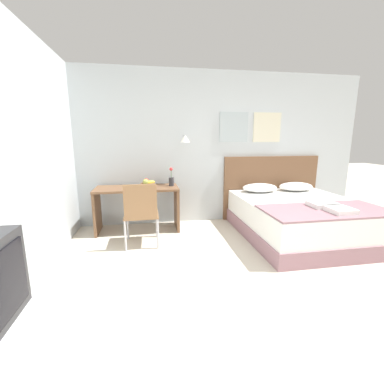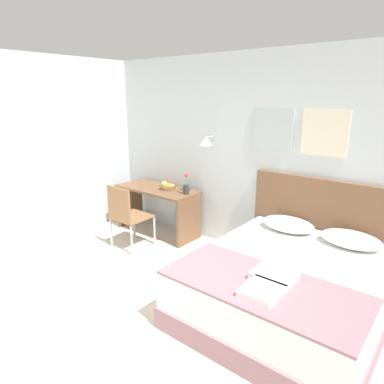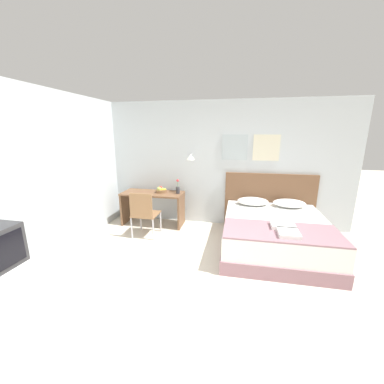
{
  "view_description": "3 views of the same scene",
  "coord_description": "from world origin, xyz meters",
  "px_view_note": "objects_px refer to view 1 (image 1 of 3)",
  "views": [
    {
      "loc": [
        -1.18,
        -1.79,
        1.51
      ],
      "look_at": [
        -0.53,
        1.98,
        0.7
      ],
      "focal_mm": 24.0,
      "sensor_mm": 36.0,
      "label": 1
    },
    {
      "loc": [
        2.25,
        -1.23,
        2.11
      ],
      "look_at": [
        -0.22,
        1.83,
        0.99
      ],
      "focal_mm": 32.0,
      "sensor_mm": 36.0,
      "label": 2
    },
    {
      "loc": [
        0.45,
        -2.32,
        2.0
      ],
      "look_at": [
        -0.32,
        1.57,
        1.0
      ],
      "focal_mm": 22.0,
      "sensor_mm": 36.0,
      "label": 3
    }
  ],
  "objects_px": {
    "folded_towel_near_foot": "(323,204)",
    "flower_vase": "(171,180)",
    "bed": "(300,219)",
    "throw_blanket": "(327,210)",
    "headboard": "(271,187)",
    "pillow_left": "(260,188)",
    "desk_chair": "(141,210)",
    "folded_towel_mid_bed": "(340,210)",
    "fruit_bowl": "(147,183)",
    "pillow_right": "(296,187)",
    "desk": "(137,200)"
  },
  "relations": [
    {
      "from": "pillow_left",
      "to": "desk",
      "type": "distance_m",
      "value": 2.14
    },
    {
      "from": "throw_blanket",
      "to": "desk",
      "type": "distance_m",
      "value": 2.8
    },
    {
      "from": "desk_chair",
      "to": "pillow_right",
      "type": "bearing_deg",
      "value": 14.52
    },
    {
      "from": "folded_towel_mid_bed",
      "to": "throw_blanket",
      "type": "bearing_deg",
      "value": 117.89
    },
    {
      "from": "bed",
      "to": "folded_towel_near_foot",
      "type": "height_order",
      "value": "folded_towel_near_foot"
    },
    {
      "from": "headboard",
      "to": "desk",
      "type": "height_order",
      "value": "headboard"
    },
    {
      "from": "throw_blanket",
      "to": "desk",
      "type": "xyz_separation_m",
      "value": [
        -2.48,
        1.29,
        -0.06
      ]
    },
    {
      "from": "desk",
      "to": "pillow_right",
      "type": "bearing_deg",
      "value": 0.39
    },
    {
      "from": "folded_towel_near_foot",
      "to": "flower_vase",
      "type": "bearing_deg",
      "value": 148.95
    },
    {
      "from": "headboard",
      "to": "folded_towel_near_foot",
      "type": "distance_m",
      "value": 1.45
    },
    {
      "from": "throw_blanket",
      "to": "folded_towel_mid_bed",
      "type": "relative_size",
      "value": 5.24
    },
    {
      "from": "pillow_left",
      "to": "fruit_bowl",
      "type": "xyz_separation_m",
      "value": [
        -1.96,
        0.04,
        0.13
      ]
    },
    {
      "from": "folded_towel_near_foot",
      "to": "pillow_right",
      "type": "bearing_deg",
      "value": 75.23
    },
    {
      "from": "throw_blanket",
      "to": "fruit_bowl",
      "type": "distance_m",
      "value": 2.68
    },
    {
      "from": "pillow_left",
      "to": "flower_vase",
      "type": "relative_size",
      "value": 1.99
    },
    {
      "from": "flower_vase",
      "to": "folded_towel_mid_bed",
      "type": "bearing_deg",
      "value": -36.17
    },
    {
      "from": "desk_chair",
      "to": "folded_towel_mid_bed",
      "type": "bearing_deg",
      "value": -16.38
    },
    {
      "from": "bed",
      "to": "folded_towel_near_foot",
      "type": "xyz_separation_m",
      "value": [
        0.04,
        -0.43,
        0.34
      ]
    },
    {
      "from": "headboard",
      "to": "pillow_left",
      "type": "relative_size",
      "value": 2.99
    },
    {
      "from": "headboard",
      "to": "flower_vase",
      "type": "distance_m",
      "value": 1.95
    },
    {
      "from": "desk",
      "to": "desk_chair",
      "type": "height_order",
      "value": "desk_chair"
    },
    {
      "from": "pillow_right",
      "to": "throw_blanket",
      "type": "height_order",
      "value": "pillow_right"
    },
    {
      "from": "pillow_left",
      "to": "fruit_bowl",
      "type": "height_order",
      "value": "fruit_bowl"
    },
    {
      "from": "throw_blanket",
      "to": "fruit_bowl",
      "type": "height_order",
      "value": "fruit_bowl"
    },
    {
      "from": "pillow_right",
      "to": "folded_towel_mid_bed",
      "type": "distance_m",
      "value": 1.47
    },
    {
      "from": "bed",
      "to": "throw_blanket",
      "type": "relative_size",
      "value": 1.18
    },
    {
      "from": "folded_towel_near_foot",
      "to": "desk",
      "type": "distance_m",
      "value": 2.78
    },
    {
      "from": "pillow_right",
      "to": "folded_towel_near_foot",
      "type": "relative_size",
      "value": 1.76
    },
    {
      "from": "throw_blanket",
      "to": "folded_towel_near_foot",
      "type": "height_order",
      "value": "folded_towel_near_foot"
    },
    {
      "from": "pillow_right",
      "to": "fruit_bowl",
      "type": "bearing_deg",
      "value": 179.21
    },
    {
      "from": "folded_towel_mid_bed",
      "to": "desk",
      "type": "distance_m",
      "value": 2.93
    },
    {
      "from": "flower_vase",
      "to": "headboard",
      "type": "bearing_deg",
      "value": 7.98
    },
    {
      "from": "pillow_left",
      "to": "flower_vase",
      "type": "bearing_deg",
      "value": 179.56
    },
    {
      "from": "bed",
      "to": "desk",
      "type": "xyz_separation_m",
      "value": [
        -2.48,
        0.72,
        0.24
      ]
    },
    {
      "from": "bed",
      "to": "flower_vase",
      "type": "distance_m",
      "value": 2.13
    },
    {
      "from": "throw_blanket",
      "to": "folded_towel_near_foot",
      "type": "distance_m",
      "value": 0.15
    },
    {
      "from": "pillow_left",
      "to": "desk",
      "type": "height_order",
      "value": "desk"
    },
    {
      "from": "folded_towel_near_foot",
      "to": "flower_vase",
      "type": "xyz_separation_m",
      "value": [
        -1.96,
        1.18,
        0.21
      ]
    },
    {
      "from": "folded_towel_near_foot",
      "to": "fruit_bowl",
      "type": "distance_m",
      "value": 2.65
    },
    {
      "from": "folded_towel_near_foot",
      "to": "desk_chair",
      "type": "distance_m",
      "value": 2.49
    },
    {
      "from": "folded_towel_mid_bed",
      "to": "flower_vase",
      "type": "height_order",
      "value": "flower_vase"
    },
    {
      "from": "desk_chair",
      "to": "pillow_left",
      "type": "bearing_deg",
      "value": 19.13
    },
    {
      "from": "pillow_right",
      "to": "folded_towel_near_foot",
      "type": "distance_m",
      "value": 1.21
    },
    {
      "from": "throw_blanket",
      "to": "folded_towel_mid_bed",
      "type": "xyz_separation_m",
      "value": [
        0.07,
        -0.14,
        0.04
      ]
    },
    {
      "from": "fruit_bowl",
      "to": "throw_blanket",
      "type": "bearing_deg",
      "value": -30.16
    },
    {
      "from": "throw_blanket",
      "to": "fruit_bowl",
      "type": "bearing_deg",
      "value": 149.84
    },
    {
      "from": "desk",
      "to": "fruit_bowl",
      "type": "xyz_separation_m",
      "value": [
        0.17,
        0.06,
        0.26
      ]
    },
    {
      "from": "throw_blanket",
      "to": "flower_vase",
      "type": "height_order",
      "value": "flower_vase"
    },
    {
      "from": "folded_towel_near_foot",
      "to": "fruit_bowl",
      "type": "bearing_deg",
      "value": 152.88
    },
    {
      "from": "headboard",
      "to": "desk_chair",
      "type": "distance_m",
      "value": 2.61
    }
  ]
}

